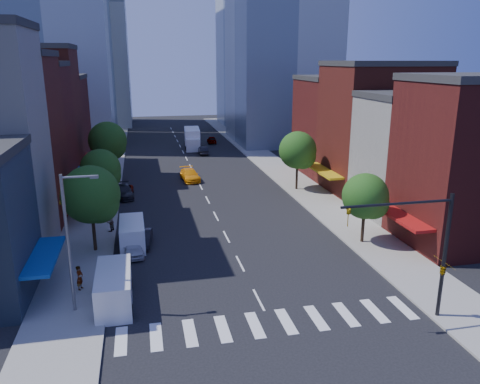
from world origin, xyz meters
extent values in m
plane|color=black|center=(0.00, 0.00, 0.00)|extent=(220.00, 220.00, 0.00)
cube|color=gray|center=(-12.50, 40.00, 0.07)|extent=(5.00, 120.00, 0.15)
cube|color=gray|center=(12.50, 40.00, 0.07)|extent=(5.00, 120.00, 0.15)
cube|color=silver|center=(0.00, -3.00, 0.01)|extent=(19.00, 3.00, 0.01)
cube|color=#511614|center=(-21.00, 29.00, 7.50)|extent=(12.00, 8.00, 15.00)
cube|color=#571C14|center=(-21.00, 37.50, 8.50)|extent=(12.00, 9.00, 17.00)
cube|color=#511614|center=(-21.00, 47.00, 6.50)|extent=(12.00, 10.00, 13.00)
cube|color=#511614|center=(21.00, 6.50, 7.00)|extent=(12.00, 9.00, 14.00)
cube|color=#BAB6AC|center=(21.00, 15.00, 6.00)|extent=(12.00, 8.00, 12.00)
cube|color=#571C14|center=(21.00, 24.00, 7.50)|extent=(12.00, 10.00, 15.00)
cube|color=#511614|center=(21.00, 34.00, 6.50)|extent=(12.00, 10.00, 13.00)
cube|color=#9EA5AD|center=(-18.00, 95.00, 28.00)|extent=(18.00, 18.00, 56.00)
cylinder|color=black|center=(10.50, -4.50, 4.15)|extent=(0.24, 0.24, 8.00)
cylinder|color=black|center=(7.00, -4.50, 7.75)|extent=(7.00, 0.16, 0.16)
imported|color=gold|center=(4.00, -4.50, 7.15)|extent=(0.22, 0.18, 1.10)
imported|color=gold|center=(10.50, -4.50, 3.35)|extent=(0.48, 2.24, 0.90)
cylinder|color=slate|center=(-12.00, 1.00, 4.65)|extent=(0.20, 0.20, 9.00)
cylinder|color=slate|center=(-11.00, 1.00, 8.95)|extent=(2.00, 0.14, 0.14)
cube|color=slate|center=(-10.10, 1.00, 8.90)|extent=(0.50, 0.25, 0.18)
cylinder|color=black|center=(-11.50, 11.00, 2.11)|extent=(0.28, 0.28, 3.92)
sphere|color=#154914|center=(-11.50, 11.00, 5.05)|extent=(4.80, 4.80, 4.80)
sphere|color=#154914|center=(-10.90, 10.70, 4.35)|extent=(3.36, 3.36, 3.36)
cylinder|color=black|center=(-11.50, 22.00, 1.97)|extent=(0.28, 0.28, 3.64)
sphere|color=#154914|center=(-11.50, 22.00, 4.70)|extent=(4.20, 4.20, 4.20)
sphere|color=#154914|center=(-10.90, 21.70, 4.05)|extent=(2.94, 2.94, 2.94)
cylinder|color=black|center=(-11.50, 36.00, 2.25)|extent=(0.28, 0.28, 4.20)
sphere|color=#154914|center=(-11.50, 36.00, 5.40)|extent=(5.00, 5.00, 5.00)
sphere|color=#154914|center=(-10.90, 35.70, 4.65)|extent=(3.50, 3.50, 3.50)
cylinder|color=black|center=(11.50, 8.00, 1.83)|extent=(0.28, 0.28, 3.36)
sphere|color=#154914|center=(11.50, 8.00, 4.35)|extent=(4.00, 4.00, 4.00)
sphere|color=#154914|center=(12.10, 7.70, 3.75)|extent=(2.80, 2.80, 2.80)
cylinder|color=black|center=(11.50, 26.00, 2.11)|extent=(0.28, 0.28, 3.92)
sphere|color=#154914|center=(11.50, 26.00, 5.05)|extent=(4.60, 4.60, 4.60)
sphere|color=#154914|center=(12.10, 25.70, 4.35)|extent=(3.22, 3.22, 3.22)
imported|color=silver|center=(-8.37, 9.67, 0.67)|extent=(1.97, 4.10, 1.35)
imported|color=black|center=(-7.50, 11.61, 0.64)|extent=(1.78, 4.00, 1.28)
imported|color=#999999|center=(-9.50, 27.35, 0.64)|extent=(2.19, 4.62, 1.27)
imported|color=black|center=(-9.50, 27.16, 0.71)|extent=(2.56, 5.10, 1.42)
cube|color=silver|center=(-9.50, 1.50, 1.18)|extent=(2.31, 5.63, 2.35)
cube|color=black|center=(-9.47, -0.63, 1.51)|extent=(2.09, 1.15, 1.01)
cylinder|color=black|center=(-10.48, -0.42, 0.39)|extent=(0.29, 0.85, 0.85)
cylinder|color=black|center=(-8.47, -0.40, 0.39)|extent=(0.29, 0.85, 0.85)
cylinder|color=black|center=(-10.53, 3.39, 0.39)|extent=(0.29, 0.85, 0.85)
cylinder|color=black|center=(-8.52, 3.41, 0.39)|extent=(0.29, 0.85, 0.85)
cube|color=white|center=(-8.41, 11.72, 1.09)|extent=(2.18, 5.23, 2.18)
cube|color=black|center=(-8.37, 9.75, 1.40)|extent=(1.94, 1.07, 0.93)
cylinder|color=black|center=(-9.31, 9.94, 0.36)|extent=(0.27, 0.79, 0.79)
cylinder|color=black|center=(-7.44, 9.98, 0.36)|extent=(0.27, 0.79, 0.79)
cylinder|color=black|center=(-9.38, 13.47, 0.36)|extent=(0.27, 0.79, 0.79)
cylinder|color=black|center=(-7.51, 13.51, 0.36)|extent=(0.27, 0.79, 0.79)
imported|color=#FFA10D|center=(-1.00, 33.59, 0.76)|extent=(2.61, 5.39, 1.51)
imported|color=black|center=(3.18, 51.11, 0.68)|extent=(1.48, 4.12, 1.35)
imported|color=#999999|center=(6.35, 61.82, 0.68)|extent=(1.79, 4.04, 1.35)
cube|color=white|center=(2.09, 57.80, 1.78)|extent=(3.22, 7.41, 3.56)
cube|color=white|center=(1.76, 53.59, 1.22)|extent=(2.59, 2.18, 2.22)
cylinder|color=black|center=(0.61, 54.57, 0.50)|extent=(0.41, 1.02, 1.00)
cylinder|color=black|center=(3.05, 54.38, 0.50)|extent=(0.41, 1.02, 1.00)
cylinder|color=black|center=(1.00, 59.56, 0.50)|extent=(0.41, 1.02, 1.00)
cylinder|color=black|center=(3.43, 59.37, 0.50)|extent=(0.41, 1.02, 1.00)
imported|color=#999999|center=(-11.95, 3.87, 1.03)|extent=(0.61, 0.74, 1.76)
imported|color=#999999|center=(-10.50, 15.38, 1.07)|extent=(1.01, 1.11, 1.84)
camera|label=1|loc=(-7.23, -27.61, 15.71)|focal=35.00mm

